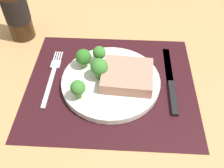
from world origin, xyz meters
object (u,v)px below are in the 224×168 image
Objects in this scene: plate at (111,81)px; fork at (52,76)px; knife at (171,84)px; steak at (127,74)px; wine_bottle at (14,4)px.

plate is 14.94cm from fork.
knife reaches higher than fork.
plate is 4.51cm from steak.
wine_bottle reaches higher than fork.
fork is at bearing 175.43° from knife.
steak is 36.30cm from wine_bottle.
steak is at bearing 6.52° from plate.
wine_bottle is at bearing 154.31° from knife.
wine_bottle is at bearing 146.17° from plate.
plate is at bearing -33.83° from wine_bottle.
plate is 14.71cm from knife.
plate reaches higher than fork.
plate is 1.04× the size of knife.
steak is 18.98cm from fork.
steak reaches higher than plate.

